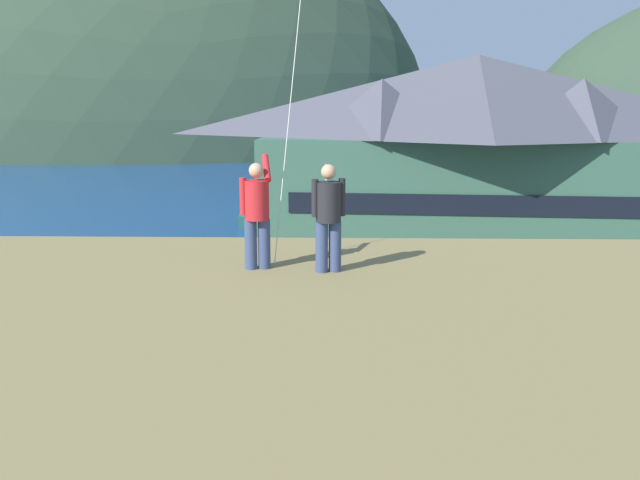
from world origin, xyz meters
name	(u,v)px	position (x,y,z in m)	size (l,w,h in m)	color
ground_plane	(269,426)	(0.00, 0.00, 0.00)	(600.00, 600.00, 0.00)	#66604C
parking_lot_pad	(282,362)	(0.00, 5.00, 0.05)	(40.00, 20.00, 0.10)	gray
bay_water	(320,181)	(0.00, 60.00, 0.01)	(360.00, 84.00, 0.03)	navy
far_hill_center_saddle	(128,146)	(-38.36, 114.20, 0.00)	(116.38, 75.87, 92.61)	#334733
harbor_lodge	(475,153)	(10.10, 22.07, 6.38)	(26.64, 13.13, 11.98)	#38604C
wharf_dock	(311,213)	(-0.15, 35.88, 0.35)	(3.20, 15.13, 0.70)	#70604C
moored_boat_wharfside	(270,204)	(-3.63, 38.36, 0.72)	(2.88, 7.29, 2.16)	#A8A399
moored_boat_outer_mooring	(355,218)	(3.31, 31.72, 0.72)	(2.33, 7.05, 2.16)	#A8A399
moored_boat_inner_slip	(264,211)	(-3.83, 34.89, 0.72)	(2.99, 8.27, 2.16)	#23564C
parked_car_mid_row_far	(80,385)	(-5.83, 0.42, 1.06)	(4.34, 2.34, 1.82)	navy
parked_car_front_row_silver	(338,395)	(2.08, -0.12, 1.06)	(4.28, 2.20, 1.82)	navy
parked_car_back_row_right	(537,317)	(10.01, 7.47, 1.06)	(4.27, 2.20, 1.82)	#9EA3A8
parked_car_back_row_left	(403,318)	(4.63, 7.13, 1.06)	(4.32, 2.30, 1.82)	#B28923
parked_car_lone_by_shed	(51,331)	(-8.72, 5.33, 1.06)	(4.23, 2.12, 1.82)	silver
parking_light_pole	(327,229)	(1.55, 10.56, 4.01)	(0.24, 0.78, 6.75)	#ADADB2
person_kite_flyer	(257,211)	(0.72, -8.17, 7.92)	(0.52, 0.69, 1.86)	#384770
person_companion	(328,215)	(1.88, -8.36, 7.91)	(0.54, 0.40, 1.74)	#384770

